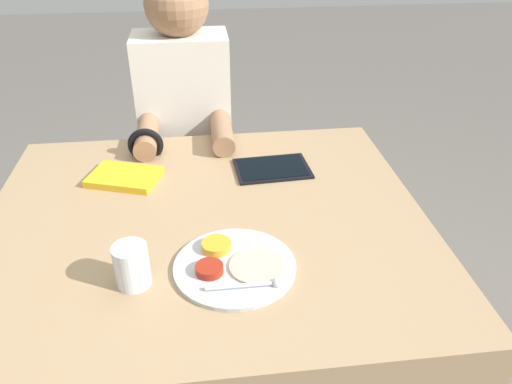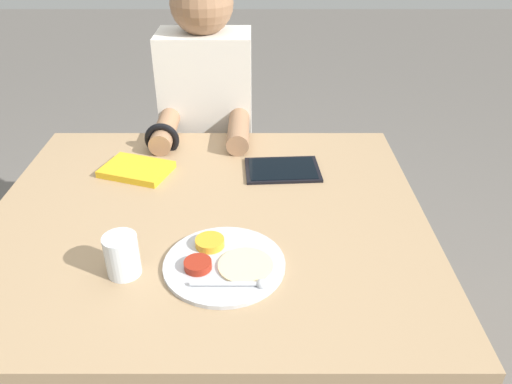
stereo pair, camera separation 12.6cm
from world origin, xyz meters
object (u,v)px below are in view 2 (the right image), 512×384
(red_notebook, at_px, (135,170))
(person_diner, at_px, (207,147))
(thali_tray, at_px, (222,263))
(tablet_device, at_px, (281,170))
(drinking_glass, at_px, (121,256))

(red_notebook, distance_m, person_diner, 0.47)
(thali_tray, xyz_separation_m, person_diner, (-0.11, 0.84, -0.13))
(red_notebook, distance_m, tablet_device, 0.43)
(tablet_device, height_order, person_diner, person_diner)
(tablet_device, height_order, drinking_glass, drinking_glass)
(thali_tray, height_order, tablet_device, thali_tray)
(thali_tray, bearing_deg, tablet_device, 70.81)
(thali_tray, bearing_deg, drinking_glass, -174.08)
(red_notebook, height_order, tablet_device, red_notebook)
(tablet_device, bearing_deg, thali_tray, -109.19)
(red_notebook, height_order, drinking_glass, drinking_glass)
(red_notebook, relative_size, tablet_device, 0.99)
(thali_tray, xyz_separation_m, tablet_device, (0.15, 0.43, -0.00))
(tablet_device, bearing_deg, drinking_glass, -128.76)
(thali_tray, relative_size, red_notebook, 1.21)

